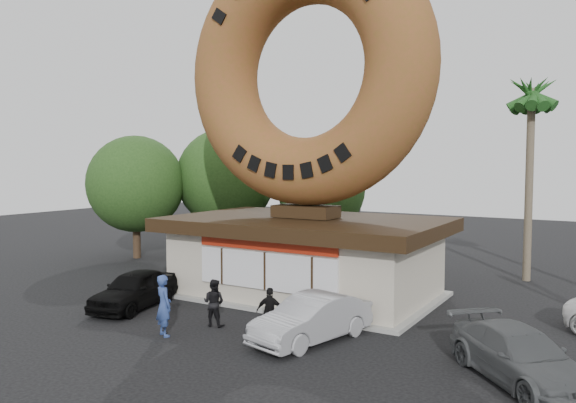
% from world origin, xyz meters
% --- Properties ---
extents(ground, '(90.00, 90.00, 0.00)m').
position_xyz_m(ground, '(0.00, 0.00, 0.00)').
color(ground, black).
rests_on(ground, ground).
extents(donut_shop, '(11.20, 7.20, 3.80)m').
position_xyz_m(donut_shop, '(0.00, 5.98, 1.77)').
color(donut_shop, '#BDB0A1').
rests_on(donut_shop, ground).
extents(giant_donut, '(10.99, 2.80, 10.99)m').
position_xyz_m(giant_donut, '(0.00, 6.00, 9.30)').
color(giant_donut, brown).
rests_on(giant_donut, donut_shop).
extents(tree_west, '(6.00, 6.00, 7.65)m').
position_xyz_m(tree_west, '(-9.50, 13.00, 4.64)').
color(tree_west, '#473321').
rests_on(tree_west, ground).
extents(tree_mid, '(5.20, 5.20, 6.63)m').
position_xyz_m(tree_mid, '(-4.00, 15.00, 4.02)').
color(tree_mid, '#473321').
rests_on(tree_mid, ground).
extents(tree_far, '(5.60, 5.60, 7.14)m').
position_xyz_m(tree_far, '(-13.00, 9.00, 4.33)').
color(tree_far, '#473321').
rests_on(tree_far, ground).
extents(palm_near, '(2.60, 2.60, 9.75)m').
position_xyz_m(palm_near, '(7.50, 14.00, 8.41)').
color(palm_near, '#726651').
rests_on(palm_near, ground).
extents(street_lamp, '(2.11, 0.20, 8.00)m').
position_xyz_m(street_lamp, '(-1.86, 16.00, 4.48)').
color(street_lamp, '#59595E').
rests_on(street_lamp, ground).
extents(person_left, '(0.86, 0.73, 1.99)m').
position_xyz_m(person_left, '(-1.22, -1.15, 0.99)').
color(person_left, navy).
rests_on(person_left, ground).
extents(person_center, '(0.89, 0.75, 1.62)m').
position_xyz_m(person_center, '(-0.52, 0.53, 0.81)').
color(person_center, black).
rests_on(person_center, ground).
extents(person_right, '(0.99, 0.65, 1.57)m').
position_xyz_m(person_right, '(1.72, 0.61, 0.78)').
color(person_right, black).
rests_on(person_right, ground).
extents(car_black, '(2.53, 4.49, 1.44)m').
position_xyz_m(car_black, '(-4.65, 0.85, 0.72)').
color(car_black, black).
rests_on(car_black, ground).
extents(car_silver, '(2.53, 4.59, 1.43)m').
position_xyz_m(car_silver, '(3.12, 0.82, 0.72)').
color(car_silver, '#A7A8AC').
rests_on(car_silver, ground).
extents(car_grey, '(4.59, 4.69, 1.35)m').
position_xyz_m(car_grey, '(9.22, 0.71, 0.68)').
color(car_grey, '#525557').
rests_on(car_grey, ground).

